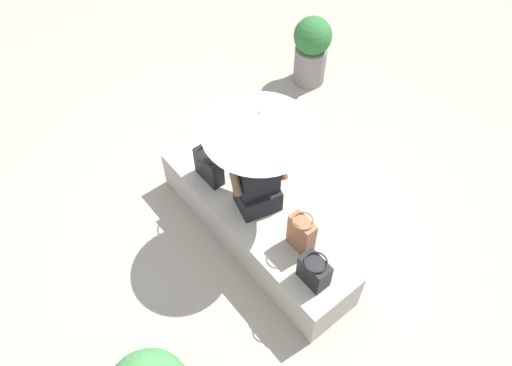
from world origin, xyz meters
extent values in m
plane|color=#9E9384|center=(0.00, 0.00, 0.00)|extent=(14.00, 14.00, 0.00)
cube|color=#A8A093|center=(0.00, 0.00, 0.22)|extent=(2.09, 0.54, 0.44)
cube|color=black|center=(-0.04, 0.07, 0.55)|extent=(0.36, 0.40, 0.22)
cube|color=black|center=(-0.04, 0.07, 0.90)|extent=(0.28, 0.36, 0.48)
sphere|color=brown|center=(-0.04, 0.07, 1.24)|extent=(0.20, 0.20, 0.20)
cylinder|color=brown|center=(0.01, 0.27, 0.93)|extent=(0.21, 0.12, 0.32)
cylinder|color=brown|center=(-0.09, -0.12, 0.93)|extent=(0.21, 0.12, 0.32)
cylinder|color=#B7B7BC|center=(-0.07, 0.11, 0.97)|extent=(0.02, 0.02, 1.05)
cone|color=silver|center=(-0.07, 0.11, 1.40)|extent=(0.88, 0.88, 0.20)
sphere|color=#B7B7BC|center=(-0.07, 0.11, 1.51)|extent=(0.03, 0.03, 0.03)
cube|color=black|center=(-0.54, -0.07, 0.59)|extent=(0.29, 0.12, 0.30)
torus|color=black|center=(-0.54, -0.07, 0.76)|extent=(0.21, 0.21, 0.01)
cube|color=brown|center=(0.49, 0.08, 0.62)|extent=(0.22, 0.11, 0.35)
torus|color=brown|center=(0.49, 0.08, 0.81)|extent=(0.17, 0.17, 0.01)
cube|color=black|center=(0.78, -0.05, 0.57)|extent=(0.24, 0.14, 0.26)
torus|color=black|center=(0.78, -0.05, 0.72)|extent=(0.18, 0.18, 0.01)
cylinder|color=gray|center=(-1.31, 1.88, 0.22)|extent=(0.36, 0.36, 0.45)
sphere|color=#2D6B33|center=(-1.31, 1.88, 0.62)|extent=(0.42, 0.42, 0.42)
camera|label=1|loc=(1.95, -1.56, 4.07)|focal=36.29mm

